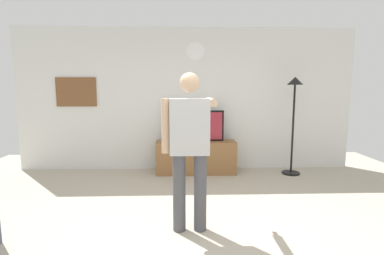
% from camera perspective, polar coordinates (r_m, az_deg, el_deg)
% --- Properties ---
extents(ground_plane, '(8.40, 8.40, 0.00)m').
position_cam_1_polar(ground_plane, '(3.03, -0.22, -23.40)').
color(ground_plane, '#B2A893').
extents(back_wall, '(6.40, 0.10, 2.70)m').
position_cam_1_polar(back_wall, '(5.55, -1.17, 5.54)').
color(back_wall, silver).
rests_on(back_wall, ground_plane).
extents(tv_stand, '(1.46, 0.44, 0.60)m').
position_cam_1_polar(tv_stand, '(5.35, 0.79, -5.93)').
color(tv_stand, olive).
rests_on(tv_stand, ground_plane).
extents(television, '(1.03, 0.07, 0.57)m').
position_cam_1_polar(television, '(5.29, 0.78, 0.34)').
color(television, black).
rests_on(television, tv_stand).
extents(wall_clock, '(0.34, 0.03, 0.34)m').
position_cam_1_polar(wall_clock, '(5.53, 0.68, 14.94)').
color(wall_clock, white).
extents(framed_picture, '(0.75, 0.04, 0.54)m').
position_cam_1_polar(framed_picture, '(5.83, -22.04, 6.58)').
color(framed_picture, brown).
extents(floor_lamp, '(0.32, 0.32, 1.77)m').
position_cam_1_polar(floor_lamp, '(5.47, 19.65, 4.21)').
color(floor_lamp, black).
rests_on(floor_lamp, ground_plane).
extents(person_standing_nearer_lamp, '(0.60, 0.78, 1.73)m').
position_cam_1_polar(person_standing_nearer_lamp, '(3.09, -0.47, -3.09)').
color(person_standing_nearer_lamp, '#4C4C51').
rests_on(person_standing_nearer_lamp, ground_plane).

